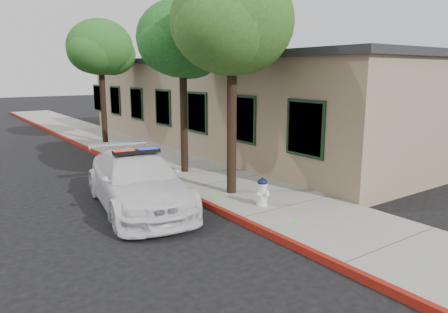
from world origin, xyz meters
TOP-DOWN VIEW (x-y plane):
  - ground at (0.00, 0.00)m, footprint 120.00×120.00m
  - sidewalk at (1.60, 3.00)m, footprint 3.20×60.00m
  - red_curb at (0.06, 3.00)m, footprint 0.14×60.00m
  - clapboard_building at (6.69, 9.00)m, footprint 7.30×20.89m
  - police_car at (-1.43, 2.55)m, footprint 2.85×5.32m
  - fire_hydrant at (1.09, 0.44)m, footprint 0.42×0.36m
  - street_tree_near at (1.16, 1.86)m, footprint 3.57×3.36m
  - street_tree_mid at (1.39, 4.97)m, footprint 3.22×3.04m
  - street_tree_far at (1.33, 12.65)m, footprint 3.37×3.13m

SIDE VIEW (x-z plane):
  - ground at x=0.00m, z-range 0.00..0.00m
  - sidewalk at x=1.60m, z-range 0.00..0.15m
  - red_curb at x=0.06m, z-range 0.00..0.16m
  - fire_hydrant at x=1.09m, z-range 0.15..0.89m
  - police_car at x=-1.43m, z-range -0.06..1.53m
  - clapboard_building at x=6.69m, z-range 0.01..4.25m
  - street_tree_mid at x=1.39m, z-range 1.62..7.42m
  - street_tree_far at x=1.33m, z-range 1.64..7.55m
  - street_tree_near at x=1.16m, z-range 1.66..7.82m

